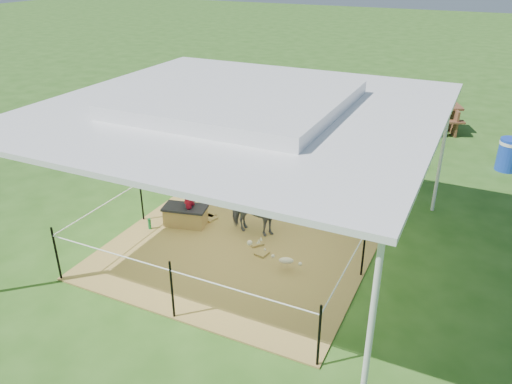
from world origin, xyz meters
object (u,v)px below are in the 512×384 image
at_px(picnic_table_near, 426,117).
at_px(distant_person, 434,120).
at_px(green_bottle, 149,224).
at_px(trash_barrel, 509,155).
at_px(pony, 254,214).
at_px(foal, 286,259).
at_px(woman, 188,188).
at_px(straw_bale, 186,217).

bearing_deg(picnic_table_near, distant_person, -84.15).
relative_size(green_bottle, trash_barrel, 0.27).
relative_size(pony, foal, 1.29).
xyz_separation_m(green_bottle, foal, (2.96, -0.16, 0.11)).
xyz_separation_m(pony, trash_barrel, (4.31, 5.60, -0.05)).
relative_size(woman, picnic_table_near, 0.50).
bearing_deg(woman, green_bottle, -68.22).
height_order(straw_bale, green_bottle, straw_bale).
bearing_deg(distant_person, green_bottle, 51.38).
xyz_separation_m(woman, trash_barrel, (5.61, 5.85, -0.46)).
distance_m(straw_bale, foal, 2.48).
height_order(trash_barrel, picnic_table_near, trash_barrel).
height_order(straw_bale, distant_person, distant_person).
height_order(woman, pony, woman).
bearing_deg(woman, picnic_table_near, 145.28).
bearing_deg(distant_person, foal, 70.22).
bearing_deg(pony, straw_bale, 97.52).
distance_m(green_bottle, pony, 2.09).
relative_size(green_bottle, distant_person, 0.22).
distance_m(green_bottle, foal, 2.96).
height_order(straw_bale, picnic_table_near, picnic_table_near).
bearing_deg(straw_bale, foal, -14.25).
bearing_deg(foal, straw_bale, 147.02).
distance_m(straw_bale, pony, 1.44).
distance_m(pony, foal, 1.35).
relative_size(straw_bale, distant_person, 0.80).
relative_size(woman, trash_barrel, 1.17).
distance_m(woman, trash_barrel, 8.12).
distance_m(straw_bale, distant_person, 8.48).
xyz_separation_m(foal, distant_person, (1.26, 8.25, 0.25)).
xyz_separation_m(straw_bale, pony, (1.39, 0.25, 0.25)).
height_order(woman, foal, woman).
height_order(pony, picnic_table_near, pony).
height_order(straw_bale, foal, foal).
bearing_deg(straw_bale, picnic_table_near, 67.59).
relative_size(green_bottle, foal, 0.28).
relative_size(woman, distant_person, 0.95).
bearing_deg(pony, distant_person, -19.90).
relative_size(green_bottle, picnic_table_near, 0.12).
xyz_separation_m(straw_bale, green_bottle, (-0.55, -0.45, -0.07)).
height_order(foal, trash_barrel, trash_barrel).
bearing_deg(woman, pony, 88.19).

